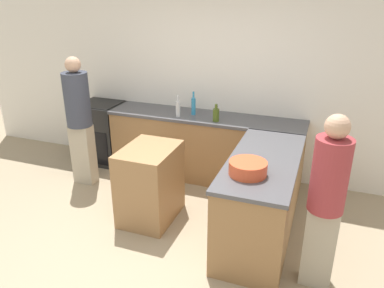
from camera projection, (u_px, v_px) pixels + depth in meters
name	position (u px, v px, depth m)	size (l,w,h in m)	color
ground_plane	(148.00, 253.00, 3.85)	(14.00, 14.00, 0.00)	tan
wall_back	(213.00, 80.00, 5.21)	(8.00, 0.06, 2.70)	white
counter_back	(205.00, 147.00, 5.26)	(2.71, 0.61, 0.93)	olive
counter_peninsula	(261.00, 198.00, 3.97)	(0.69, 1.69, 0.93)	olive
range_oven	(102.00, 132.00, 5.80)	(0.63, 0.59, 0.94)	black
island_table	(150.00, 184.00, 4.31)	(0.56, 0.75, 0.88)	#997047
mixing_bowl	(248.00, 168.00, 3.44)	(0.35, 0.35, 0.13)	#DB512D
olive_oil_bottle	(216.00, 115.00, 4.84)	(0.08, 0.08, 0.23)	#475B1E
vinegar_bottle_clear	(178.00, 108.00, 5.01)	(0.06, 0.06, 0.29)	silver
dish_soap_bottle	(193.00, 106.00, 5.09)	(0.06, 0.06, 0.32)	#338CBF
person_by_range	(79.00, 117.00, 4.94)	(0.33, 0.33, 1.75)	#ADA38E
person_at_peninsula	(326.00, 198.00, 3.14)	(0.30, 0.30, 1.63)	#ADA38E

